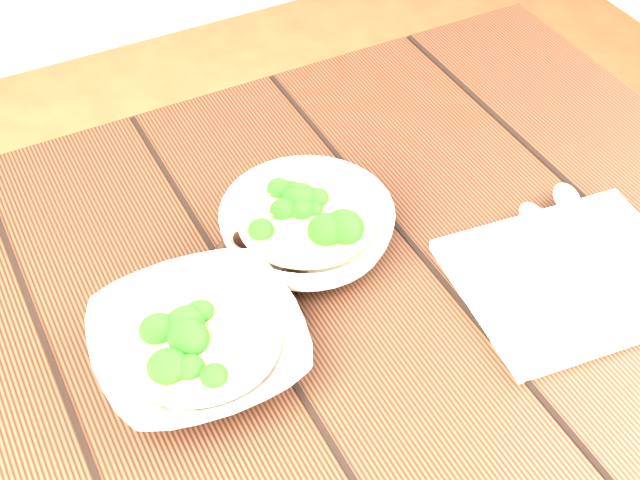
# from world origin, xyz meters

# --- Properties ---
(table) EXTENTS (1.20, 0.80, 0.75)m
(table) POSITION_xyz_m (0.00, 0.00, 0.63)
(table) COLOR #3A1B10
(table) RESTS_ON ground
(soup_bowl_front) EXTENTS (0.21, 0.21, 0.06)m
(soup_bowl_front) POSITION_xyz_m (-0.09, -0.01, 0.78)
(soup_bowl_front) COLOR silver
(soup_bowl_front) RESTS_ON table
(soup_bowl_back) EXTENTS (0.24, 0.24, 0.07)m
(soup_bowl_back) POSITION_xyz_m (0.07, 0.08, 0.78)
(soup_bowl_back) COLOR silver
(soup_bowl_back) RESTS_ON table
(trivet) EXTENTS (0.12, 0.12, 0.03)m
(trivet) POSITION_xyz_m (0.01, 0.07, 0.76)
(trivet) COLOR black
(trivet) RESTS_ON table
(napkin) EXTENTS (0.26, 0.22, 0.01)m
(napkin) POSITION_xyz_m (0.30, -0.10, 0.76)
(napkin) COLOR #BBB39B
(napkin) RESTS_ON table
(spoon_left) EXTENTS (0.08, 0.19, 0.01)m
(spoon_left) POSITION_xyz_m (0.30, -0.05, 0.77)
(spoon_left) COLOR #ABA396
(spoon_left) RESTS_ON napkin
(spoon_right) EXTENTS (0.10, 0.19, 0.01)m
(spoon_right) POSITION_xyz_m (0.35, -0.04, 0.77)
(spoon_right) COLOR #ABA396
(spoon_right) RESTS_ON napkin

